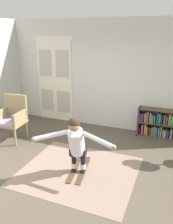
{
  "coord_description": "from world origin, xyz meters",
  "views": [
    {
      "loc": [
        1.67,
        -3.36,
        2.56
      ],
      "look_at": [
        0.04,
        0.68,
        1.05
      ],
      "focal_mm": 37.35,
      "sensor_mm": 36.0,
      "label": 1
    }
  ],
  "objects_px": {
    "skis_pair": "(79,169)",
    "wicker_chair": "(12,117)",
    "bookshelf": "(167,126)",
    "person_skier": "(76,141)"
  },
  "relations": [
    {
      "from": "skis_pair",
      "to": "wicker_chair",
      "type": "bearing_deg",
      "value": 161.35
    },
    {
      "from": "wicker_chair",
      "to": "bookshelf",
      "type": "bearing_deg",
      "value": 22.59
    },
    {
      "from": "bookshelf",
      "to": "skis_pair",
      "type": "xyz_separation_m",
      "value": [
        -1.46,
        -2.18,
        -0.3
      ]
    },
    {
      "from": "wicker_chair",
      "to": "person_skier",
      "type": "xyz_separation_m",
      "value": [
        2.12,
        -0.88,
        0.13
      ]
    },
    {
      "from": "wicker_chair",
      "to": "skis_pair",
      "type": "relative_size",
      "value": 1.2
    },
    {
      "from": "bookshelf",
      "to": "skis_pair",
      "type": "height_order",
      "value": "bookshelf"
    },
    {
      "from": "bookshelf",
      "to": "wicker_chair",
      "type": "bearing_deg",
      "value": -157.41
    },
    {
      "from": "bookshelf",
      "to": "skis_pair",
      "type": "bearing_deg",
      "value": -123.8
    },
    {
      "from": "skis_pair",
      "to": "person_skier",
      "type": "relative_size",
      "value": 0.63
    },
    {
      "from": "bookshelf",
      "to": "wicker_chair",
      "type": "xyz_separation_m",
      "value": [
        -3.55,
        -1.48,
        0.26
      ]
    }
  ]
}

